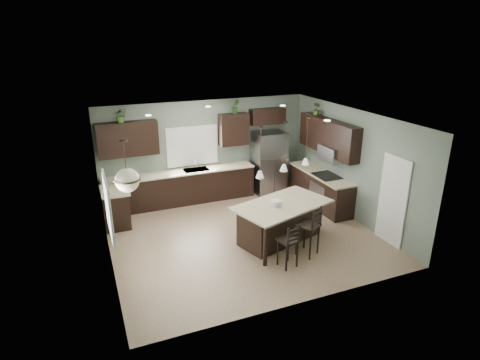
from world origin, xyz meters
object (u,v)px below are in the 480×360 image
(bar_stool_center, at_px, (308,231))
(kitchen_island, at_px, (282,222))
(refrigerator, at_px, (269,163))
(bar_stool_left, at_px, (288,245))
(serving_dish, at_px, (276,203))
(plant_back_left, at_px, (121,115))

(bar_stool_center, bearing_deg, kitchen_island, 78.52)
(refrigerator, distance_m, bar_stool_center, 3.72)
(bar_stool_left, bearing_deg, serving_dish, 66.50)
(serving_dish, bearing_deg, bar_stool_left, -101.99)
(refrigerator, bearing_deg, serving_dish, -113.25)
(bar_stool_left, bearing_deg, kitchen_island, 57.24)
(serving_dish, distance_m, bar_stool_left, 1.10)
(bar_stool_left, height_order, bar_stool_center, bar_stool_center)
(serving_dish, xyz_separation_m, bar_stool_center, (0.42, -0.69, -0.43))
(refrigerator, height_order, bar_stool_center, refrigerator)
(bar_stool_left, height_order, plant_back_left, plant_back_left)
(kitchen_island, height_order, bar_stool_center, bar_stool_center)
(bar_stool_center, bearing_deg, plant_back_left, 100.97)
(bar_stool_left, distance_m, bar_stool_center, 0.68)
(plant_back_left, bearing_deg, bar_stool_left, -57.85)
(refrigerator, height_order, serving_dish, refrigerator)
(refrigerator, distance_m, bar_stool_left, 4.16)
(refrigerator, bearing_deg, plant_back_left, 176.19)
(kitchen_island, relative_size, bar_stool_center, 1.91)
(refrigerator, distance_m, kitchen_island, 3.08)
(kitchen_island, height_order, serving_dish, serving_dish)
(serving_dish, height_order, plant_back_left, plant_back_left)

